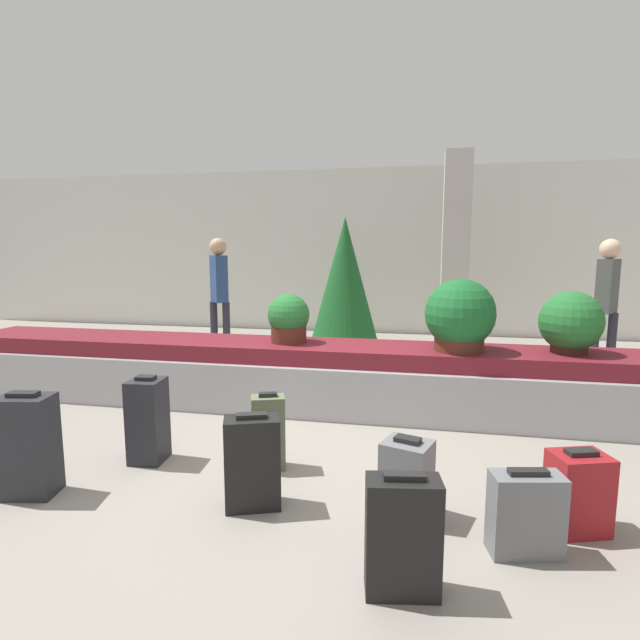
# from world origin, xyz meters

# --- Properties ---
(ground_plane) EXTENTS (18.00, 18.00, 0.00)m
(ground_plane) POSITION_xyz_m (0.00, 0.00, 0.00)
(ground_plane) COLOR gray
(back_wall) EXTENTS (18.00, 0.06, 3.20)m
(back_wall) POSITION_xyz_m (0.00, 6.23, 1.60)
(back_wall) COLOR silver
(back_wall) RESTS_ON ground_plane
(carousel) EXTENTS (8.46, 0.94, 0.68)m
(carousel) POSITION_xyz_m (0.00, 1.35, 0.33)
(carousel) COLOR #9E9EA3
(carousel) RESTS_ON ground_plane
(pillar) EXTENTS (0.43, 0.43, 3.20)m
(pillar) POSITION_xyz_m (1.54, 4.82, 1.60)
(pillar) COLOR beige
(pillar) RESTS_ON ground_plane
(suitcase_0) EXTENTS (0.38, 0.24, 0.61)m
(suitcase_0) POSITION_xyz_m (0.97, -1.40, 0.29)
(suitcase_0) COLOR black
(suitcase_0) RESTS_ON ground_plane
(suitcase_1) EXTENTS (0.29, 0.24, 0.59)m
(suitcase_1) POSITION_xyz_m (-0.08, -0.19, 0.28)
(suitcase_1) COLOR #5B6647
(suitcase_1) RESTS_ON ground_plane
(suitcase_2) EXTENTS (0.37, 0.33, 0.50)m
(suitcase_2) POSITION_xyz_m (1.97, -0.64, 0.24)
(suitcase_2) COLOR maroon
(suitcase_2) RESTS_ON ground_plane
(suitcase_3) EXTENTS (0.27, 0.29, 0.69)m
(suitcase_3) POSITION_xyz_m (-1.05, -0.25, 0.33)
(suitcase_3) COLOR #232328
(suitcase_3) RESTS_ON ground_plane
(suitcase_4) EXTENTS (0.40, 0.31, 0.63)m
(suitcase_4) POSITION_xyz_m (-0.01, -0.76, 0.30)
(suitcase_4) COLOR black
(suitcase_4) RESTS_ON ground_plane
(suitcase_5) EXTENTS (0.41, 0.25, 0.49)m
(suitcase_5) POSITION_xyz_m (1.62, -0.95, 0.23)
(suitcase_5) COLOR slate
(suitcase_5) RESTS_ON ground_plane
(suitcase_6) EXTENTS (0.39, 0.30, 0.72)m
(suitcase_6) POSITION_xyz_m (-1.55, -0.92, 0.35)
(suitcase_6) COLOR #232328
(suitcase_6) RESTS_ON ground_plane
(suitcase_7) EXTENTS (0.35, 0.33, 0.51)m
(suitcase_7) POSITION_xyz_m (0.97, -0.68, 0.25)
(suitcase_7) COLOR slate
(suitcase_7) RESTS_ON ground_plane
(potted_plant_0) EXTENTS (0.44, 0.44, 0.51)m
(potted_plant_0) POSITION_xyz_m (-0.34, 1.37, 0.93)
(potted_plant_0) COLOR #4C2319
(potted_plant_0) RESTS_ON carousel
(potted_plant_1) EXTENTS (0.67, 0.67, 0.70)m
(potted_plant_1) POSITION_xyz_m (1.39, 1.28, 1.01)
(potted_plant_1) COLOR #4C2319
(potted_plant_1) RESTS_ON carousel
(potted_plant_2) EXTENTS (0.58, 0.58, 0.59)m
(potted_plant_2) POSITION_xyz_m (2.42, 1.39, 0.96)
(potted_plant_2) COLOR #381914
(potted_plant_2) RESTS_ON carousel
(traveler_0) EXTENTS (0.33, 0.36, 1.78)m
(traveler_0) POSITION_xyz_m (3.31, 3.20, 1.08)
(traveler_0) COLOR #282833
(traveler_0) RESTS_ON ground_plane
(traveler_1) EXTENTS (0.34, 0.36, 1.81)m
(traveler_1) POSITION_xyz_m (-1.93, 3.30, 1.10)
(traveler_1) COLOR #282833
(traveler_1) RESTS_ON ground_plane
(decorated_tree) EXTENTS (1.08, 1.08, 2.16)m
(decorated_tree) POSITION_xyz_m (-0.20, 4.29, 1.17)
(decorated_tree) COLOR #4C331E
(decorated_tree) RESTS_ON ground_plane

